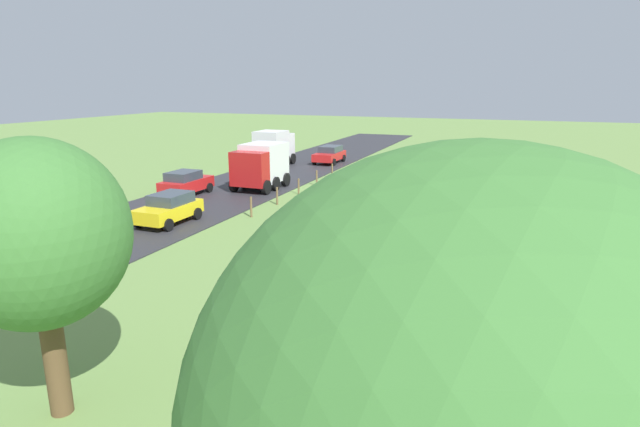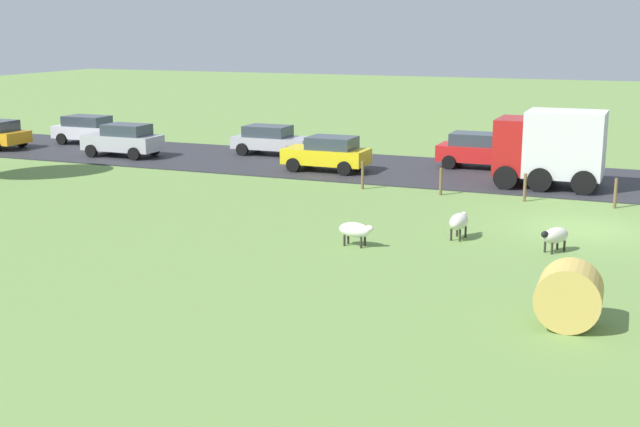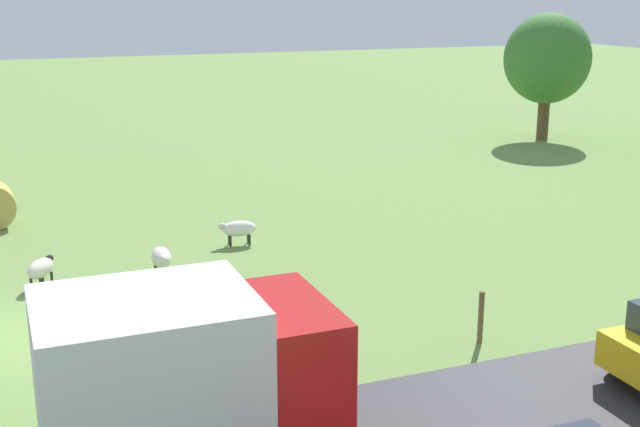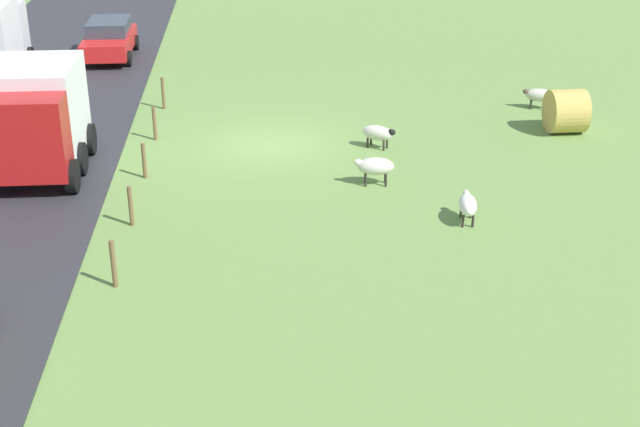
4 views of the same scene
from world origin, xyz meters
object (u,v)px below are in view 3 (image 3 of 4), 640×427
(sheep_1, at_px, (41,268))
(sheep_2, at_px, (238,229))
(tree_3, at_px, (547,59))
(sheep_0, at_px, (161,258))
(truck_1, at_px, (187,386))

(sheep_1, bearing_deg, sheep_2, 105.73)
(tree_3, bearing_deg, sheep_0, -58.10)
(sheep_2, relative_size, truck_1, 0.28)
(sheep_2, xyz_separation_m, truck_1, (11.86, -4.22, 1.25))
(sheep_2, height_order, tree_3, tree_3)
(sheep_2, height_order, truck_1, truck_1)
(sheep_0, bearing_deg, tree_3, 121.90)
(truck_1, bearing_deg, tree_3, 134.87)
(sheep_2, bearing_deg, sheep_1, -74.27)
(sheep_0, bearing_deg, sheep_2, 127.56)
(tree_3, bearing_deg, sheep_1, -62.10)
(sheep_0, height_order, tree_3, tree_3)
(sheep_0, relative_size, tree_3, 0.19)
(sheep_1, relative_size, sheep_2, 0.96)
(sheep_2, bearing_deg, sheep_0, -52.44)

